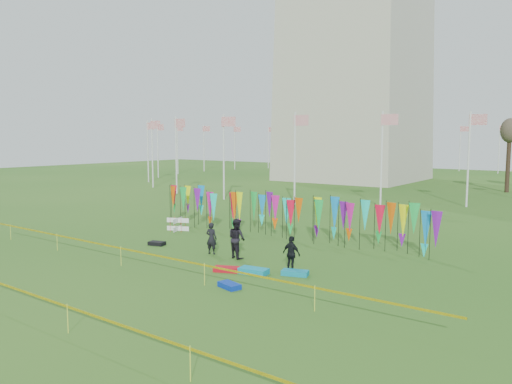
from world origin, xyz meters
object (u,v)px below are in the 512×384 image
Objects in this scene: kite_bag_blue at (229,285)px; person_right at (292,254)px; kite_bag_black at (157,243)px; kite_bag_turquoise at (254,271)px; person_mid at (237,238)px; kite_bag_red at (227,269)px; person_left at (211,238)px; box_kite at (178,224)px; kite_bag_teal at (295,273)px.

person_right is at bearing 79.33° from kite_bag_blue.
kite_bag_turquoise is at bearing -10.89° from kite_bag_black.
person_mid is 2.62m from kite_bag_red.
kite_bag_blue is (2.79, -3.96, -0.87)m from person_mid.
person_left is 4.30m from kite_bag_turquoise.
person_right reaches higher than box_kite.
person_left is 5.01m from person_right.
person_mid is 1.23× the size of person_right.
kite_bag_red is at bearing -155.06° from kite_bag_teal.
person_left is (5.86, -3.45, 0.39)m from box_kite.
kite_bag_blue is (0.45, -2.18, -0.03)m from kite_bag_turquoise.
person_mid reaches higher than kite_bag_teal.
kite_bag_turquoise is at bearing 18.79° from kite_bag_red.
person_mid is at bearing 3.26° from kite_bag_black.
kite_bag_black is at bearing 5.88° from person_right.
box_kite is 12.09m from kite_bag_teal.
person_left is at bearing -30.46° from box_kite.
kite_bag_red is 1.28× the size of kite_bag_black.
kite_bag_teal is at bearing -177.75° from person_mid.
kite_bag_red is 1.00× the size of kite_bag_teal.
person_left reaches higher than kite_bag_teal.
box_kite is 0.74× the size of kite_bag_red.
kite_bag_turquoise is at bearing -150.80° from kite_bag_teal.
person_mid reaches higher than kite_bag_turquoise.
person_mid reaches higher than kite_bag_red.
person_left is 1.43× the size of kite_bag_red.
kite_bag_red is (2.73, -2.09, -0.70)m from person_left.
kite_bag_red is at bearing 132.17° from kite_bag_blue.
box_kite is 11.03m from kite_bag_turquoise.
box_kite is 4.22m from kite_bag_black.
kite_bag_turquoise is at bearing 56.74° from person_right.
person_mid is at bearing 125.16° from kite_bag_blue.
kite_bag_turquoise is 1.12× the size of kite_bag_red.
person_right reaches higher than kite_bag_teal.
kite_bag_blue is 2.41m from kite_bag_red.
person_mid is (7.41, -3.36, 0.55)m from box_kite.
kite_bag_black is at bearing 18.64° from person_mid.
kite_bag_red is at bearing -161.21° from kite_bag_turquoise.
person_right is (3.45, -0.48, -0.18)m from person_mid.
person_right is at bearing 36.80° from kite_bag_red.
person_left is at bearing 156.54° from kite_bag_turquoise.
kite_bag_black is (-8.12, 3.66, 0.00)m from kite_bag_blue.
kite_bag_turquoise is at bearing 145.36° from person_left.
person_right is 1.83m from kite_bag_turquoise.
person_left is at bearing 171.45° from kite_bag_teal.
kite_bag_black is (-5.33, -0.30, -0.87)m from person_mid.
kite_bag_red is 6.77m from kite_bag_black.
kite_bag_turquoise is at bearing -27.77° from box_kite.
person_right reaches higher than kite_bag_black.
person_mid is 1.54× the size of kite_bag_turquoise.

